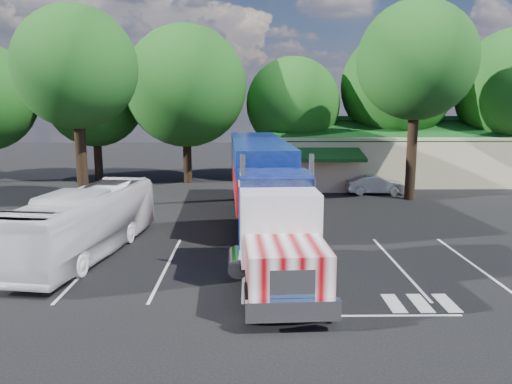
{
  "coord_description": "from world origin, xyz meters",
  "views": [
    {
      "loc": [
        0.22,
        -25.85,
        6.67
      ],
      "look_at": [
        0.58,
        0.29,
        2.0
      ],
      "focal_mm": 35.0,
      "sensor_mm": 36.0,
      "label": 1
    }
  ],
  "objects_px": {
    "silver_sedan": "(375,185)",
    "bicycle": "(277,211)",
    "woman": "(275,216)",
    "semi_truck": "(262,179)",
    "tour_bus": "(86,222)"
  },
  "relations": [
    {
      "from": "semi_truck",
      "to": "tour_bus",
      "type": "height_order",
      "value": "semi_truck"
    },
    {
      "from": "silver_sedan",
      "to": "tour_bus",
      "type": "bearing_deg",
      "value": 131.74
    },
    {
      "from": "semi_truck",
      "to": "bicycle",
      "type": "bearing_deg",
      "value": 63.24
    },
    {
      "from": "woman",
      "to": "semi_truck",
      "type": "bearing_deg",
      "value": 48.96
    },
    {
      "from": "bicycle",
      "to": "tour_bus",
      "type": "xyz_separation_m",
      "value": [
        -8.8,
        -6.58,
        0.97
      ]
    },
    {
      "from": "bicycle",
      "to": "woman",
      "type": "bearing_deg",
      "value": -134.17
    },
    {
      "from": "tour_bus",
      "to": "bicycle",
      "type": "bearing_deg",
      "value": 45.62
    },
    {
      "from": "semi_truck",
      "to": "tour_bus",
      "type": "xyz_separation_m",
      "value": [
        -7.89,
        -4.54,
        -1.24
      ]
    },
    {
      "from": "woman",
      "to": "bicycle",
      "type": "height_order",
      "value": "woman"
    },
    {
      "from": "silver_sedan",
      "to": "bicycle",
      "type": "bearing_deg",
      "value": 136.56
    },
    {
      "from": "semi_truck",
      "to": "silver_sedan",
      "type": "distance_m",
      "value": 13.6
    },
    {
      "from": "semi_truck",
      "to": "woman",
      "type": "xyz_separation_m",
      "value": [
        0.71,
        -0.23,
        -1.96
      ]
    },
    {
      "from": "semi_truck",
      "to": "woman",
      "type": "distance_m",
      "value": 2.1
    },
    {
      "from": "bicycle",
      "to": "silver_sedan",
      "type": "distance_m",
      "value": 11.32
    },
    {
      "from": "tour_bus",
      "to": "silver_sedan",
      "type": "height_order",
      "value": "tour_bus"
    }
  ]
}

